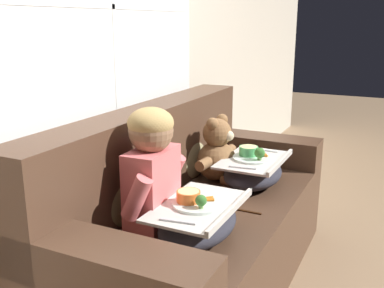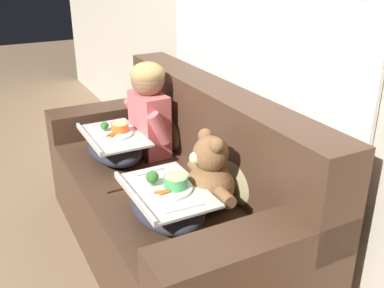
{
  "view_description": "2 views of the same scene",
  "coord_description": "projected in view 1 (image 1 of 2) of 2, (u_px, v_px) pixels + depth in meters",
  "views": [
    {
      "loc": [
        -1.92,
        -0.88,
        1.37
      ],
      "look_at": [
        0.04,
        0.08,
        0.77
      ],
      "focal_mm": 42.0,
      "sensor_mm": 36.0,
      "label": 1
    },
    {
      "loc": [
        1.94,
        -0.85,
        1.59
      ],
      "look_at": [
        0.08,
        0.12,
        0.69
      ],
      "focal_mm": 42.0,
      "sensor_mm": 36.0,
      "label": 2
    }
  ],
  "objects": [
    {
      "name": "throw_pillow_behind_teddy",
      "position": [
        190.0,
        150.0,
        2.64
      ],
      "size": [
        0.34,
        0.16,
        0.35
      ],
      "color": "tan",
      "rests_on": "couch"
    },
    {
      "name": "couch",
      "position": [
        191.0,
        225.0,
        2.33
      ],
      "size": [
        1.88,
        0.85,
        0.95
      ],
      "color": "#4C3323",
      "rests_on": "ground_plane"
    },
    {
      "name": "child_figure",
      "position": [
        152.0,
        164.0,
        1.91
      ],
      "size": [
        0.39,
        0.19,
        0.55
      ],
      "color": "#DB6666",
      "rests_on": "couch"
    },
    {
      "name": "lap_tray_teddy",
      "position": [
        253.0,
        171.0,
        2.5
      ],
      "size": [
        0.47,
        0.32,
        0.24
      ],
      "color": "#2D2D38",
      "rests_on": "teddy_bear"
    },
    {
      "name": "ground_plane",
      "position": [
        201.0,
        286.0,
        2.4
      ],
      "size": [
        14.0,
        14.0,
        0.0
      ],
      "primitive_type": "plane",
      "color": "#8E7051"
    },
    {
      "name": "teddy_bear",
      "position": [
        218.0,
        153.0,
        2.57
      ],
      "size": [
        0.41,
        0.29,
        0.38
      ],
      "color": "brown",
      "rests_on": "couch"
    },
    {
      "name": "wall_back_with_window",
      "position": [
        106.0,
        34.0,
        2.28
      ],
      "size": [
        8.0,
        0.08,
        2.6
      ],
      "color": "beige",
      "rests_on": "ground_plane"
    },
    {
      "name": "throw_pillow_behind_child",
      "position": [
        120.0,
        189.0,
        2.02
      ],
      "size": [
        0.34,
        0.16,
        0.35
      ],
      "color": "#898456",
      "rests_on": "couch"
    },
    {
      "name": "lap_tray_child",
      "position": [
        198.0,
        221.0,
        1.88
      ],
      "size": [
        0.48,
        0.3,
        0.22
      ],
      "color": "#2D2D38",
      "rests_on": "child_figure"
    }
  ]
}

